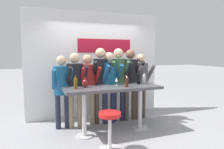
% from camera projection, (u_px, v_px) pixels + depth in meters
% --- Properties ---
extents(ground_plane, '(40.00, 40.00, 0.00)m').
position_uv_depth(ground_plane, '(114.00, 132.00, 4.31)').
color(ground_plane, '#9E9EA3').
extents(back_wall, '(3.66, 0.12, 2.79)m').
position_uv_depth(back_wall, '(96.00, 64.00, 5.43)').
color(back_wall, white).
rests_on(back_wall, ground_plane).
extents(tasting_table, '(2.06, 0.65, 0.99)m').
position_uv_depth(tasting_table, '(114.00, 94.00, 4.22)').
color(tasting_table, '#4C4C51').
rests_on(tasting_table, ground_plane).
extents(bar_stool, '(0.40, 0.40, 0.68)m').
position_uv_depth(bar_stool, '(110.00, 125.00, 3.47)').
color(bar_stool, silver).
rests_on(bar_stool, ground_plane).
extents(person_far_left, '(0.44, 0.54, 1.65)m').
position_uv_depth(person_far_left, '(62.00, 84.00, 4.43)').
color(person_far_left, '#23283D').
rests_on(person_far_left, ground_plane).
extents(person_left, '(0.46, 0.56, 1.70)m').
position_uv_depth(person_left, '(75.00, 82.00, 4.48)').
color(person_left, gray).
rests_on(person_left, ground_plane).
extents(person_center_left, '(0.48, 0.57, 1.67)m').
position_uv_depth(person_center_left, '(88.00, 82.00, 4.63)').
color(person_center_left, gray).
rests_on(person_center_left, ground_plane).
extents(person_center, '(0.46, 0.59, 1.82)m').
position_uv_depth(person_center, '(101.00, 77.00, 4.74)').
color(person_center, '#473D33').
rests_on(person_center, ground_plane).
extents(person_center_right, '(0.48, 0.58, 1.72)m').
position_uv_depth(person_center_right, '(109.00, 80.00, 4.76)').
color(person_center_right, '#23283D').
rests_on(person_center_right, ground_plane).
extents(person_right, '(0.50, 0.62, 1.82)m').
position_uv_depth(person_right, '(118.00, 76.00, 4.92)').
color(person_right, '#23283D').
rests_on(person_right, ground_plane).
extents(person_far_right, '(0.46, 0.57, 1.79)m').
position_uv_depth(person_far_right, '(130.00, 77.00, 5.00)').
color(person_far_right, '#473D33').
rests_on(person_far_right, ground_plane).
extents(person_rightmost, '(0.50, 0.59, 1.68)m').
position_uv_depth(person_rightmost, '(141.00, 79.00, 5.14)').
color(person_rightmost, '#473D33').
rests_on(person_rightmost, ground_plane).
extents(wine_bottle_0, '(0.07, 0.07, 0.28)m').
position_uv_depth(wine_bottle_0, '(127.00, 81.00, 4.16)').
color(wine_bottle_0, '#4C1E0F').
rests_on(wine_bottle_0, tasting_table).
extents(wine_bottle_1, '(0.08, 0.08, 0.31)m').
position_uv_depth(wine_bottle_1, '(139.00, 78.00, 4.54)').
color(wine_bottle_1, black).
rests_on(wine_bottle_1, tasting_table).
extents(wine_bottle_2, '(0.07, 0.07, 0.27)m').
position_uv_depth(wine_bottle_2, '(76.00, 83.00, 3.93)').
color(wine_bottle_2, brown).
rests_on(wine_bottle_2, tasting_table).
extents(wine_bottle_3, '(0.07, 0.07, 0.27)m').
position_uv_depth(wine_bottle_3, '(144.00, 78.00, 4.60)').
color(wine_bottle_3, '#B7BCC1').
rests_on(wine_bottle_3, tasting_table).
extents(wine_glass_0, '(0.07, 0.07, 0.18)m').
position_uv_depth(wine_glass_0, '(117.00, 80.00, 4.36)').
color(wine_glass_0, silver).
rests_on(wine_glass_0, tasting_table).
extents(decorative_vase, '(0.13, 0.13, 0.22)m').
position_uv_depth(decorative_vase, '(85.00, 83.00, 4.12)').
color(decorative_vase, maroon).
rests_on(decorative_vase, tasting_table).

